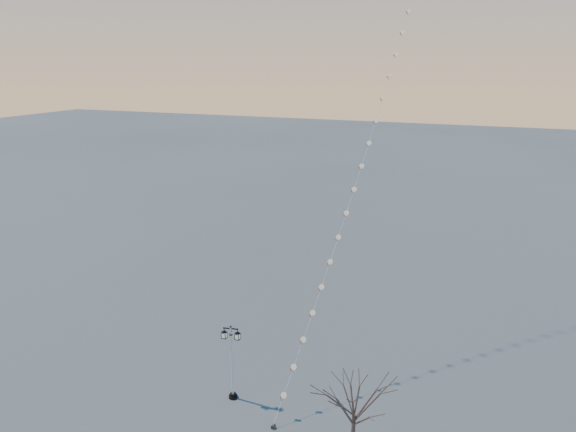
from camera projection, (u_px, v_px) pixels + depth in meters
The scene contains 3 objects.
ground at pixel (228, 428), 27.77m from camera, with size 300.00×300.00×0.00m, color #525353.
street_lamp at pixel (232, 359), 29.56m from camera, with size 1.17×0.56×4.68m.
bare_tree at pixel (354, 402), 24.88m from camera, with size 2.73×2.73×4.53m.
Camera 1 is at (11.64, -20.51, 18.85)m, focal length 32.34 mm.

